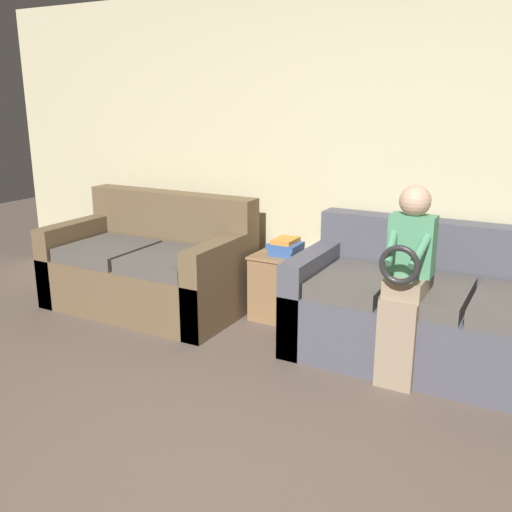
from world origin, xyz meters
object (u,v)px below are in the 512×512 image
Objects in this scene: couch_main at (432,313)px; book_stack at (286,247)px; couch_side at (151,269)px; child_left_seated at (406,275)px; side_shelf at (285,284)px.

couch_main is 1.25m from book_stack.
child_left_seated is (2.20, -0.30, 0.36)m from couch_side.
child_left_seated is at bearing -29.37° from side_shelf.
child_left_seated is 1.33m from side_shelf.
couch_side reaches higher than book_stack.
couch_main is 1.23m from side_shelf.
side_shelf is at bearing 16.43° from couch_side.
side_shelf is (-1.20, 0.23, -0.05)m from couch_main.
child_left_seated is at bearing -104.51° from couch_main.
couch_side is 6.48× the size of book_stack.
child_left_seated reaches higher than side_shelf.
couch_main is at bearing -10.40° from book_stack.
couch_side is at bearing -177.60° from couch_main.
couch_main is 1.12× the size of couch_side.
child_left_seated reaches higher than book_stack.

